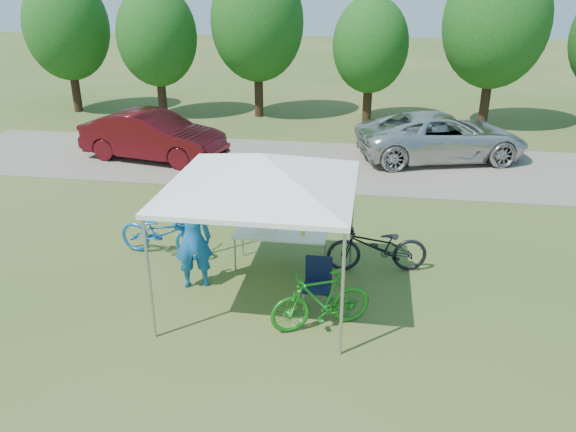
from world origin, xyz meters
name	(u,v)px	position (x,y,z in m)	size (l,w,h in m)	color
ground	(264,296)	(0.00, 0.00, 0.00)	(100.00, 100.00, 0.00)	#2D5119
gravel_strip	(313,164)	(0.00, 8.00, 0.01)	(24.00, 5.00, 0.02)	gray
canopy	(261,158)	(0.00, 0.00, 2.65)	(4.53, 4.53, 3.00)	#A5A5AA
treeline	(325,30)	(-0.29, 14.05, 3.53)	(24.89, 4.28, 6.30)	#382314
folding_table	(281,234)	(0.12, 1.22, 0.71)	(1.83, 0.76, 0.75)	white
folding_chair	(318,279)	(1.01, -0.16, 0.55)	(0.47, 0.49, 0.93)	black
cooler	(265,224)	(-0.20, 1.22, 0.91)	(0.43, 0.29, 0.31)	white
ice_cream_cup	(303,233)	(0.57, 1.17, 0.78)	(0.08, 0.08, 0.06)	yellow
cyclist	(193,239)	(-1.36, 0.21, 0.96)	(0.70, 0.46, 1.93)	#165FB4
bike_blue	(162,233)	(-2.41, 1.34, 0.51)	(0.67, 1.93, 1.01)	#1464B2
bike_green	(321,300)	(1.13, -0.81, 0.52)	(0.49, 1.73, 1.04)	#1B7C1D
bike_dark	(377,247)	(2.02, 1.32, 0.52)	(0.69, 1.98, 1.04)	black
minivan	(442,136)	(3.96, 9.16, 0.76)	(2.45, 5.32, 1.48)	silver
sedan	(153,136)	(-5.07, 7.75, 0.78)	(1.61, 4.62, 1.52)	#4D0C12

